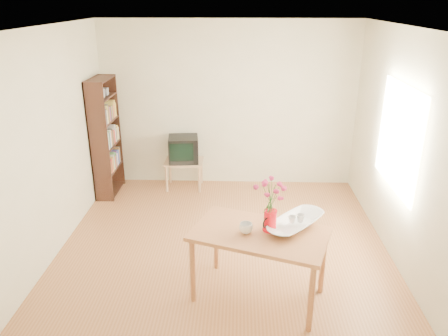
{
  "coord_description": "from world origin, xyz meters",
  "views": [
    {
      "loc": [
        0.17,
        -4.5,
        2.88
      ],
      "look_at": [
        0.0,
        0.3,
        1.0
      ],
      "focal_mm": 35.0,
      "sensor_mm": 36.0,
      "label": 1
    }
  ],
  "objects_px": {
    "pitcher": "(270,221)",
    "mug": "(246,228)",
    "table": "(260,240)",
    "bowl": "(297,205)",
    "television": "(184,148)"
  },
  "relations": [
    {
      "from": "television",
      "to": "mug",
      "type": "bearing_deg",
      "value": -77.71
    },
    {
      "from": "mug",
      "to": "bowl",
      "type": "relative_size",
      "value": 0.27
    },
    {
      "from": "table",
      "to": "pitcher",
      "type": "height_order",
      "value": "pitcher"
    },
    {
      "from": "table",
      "to": "television",
      "type": "height_order",
      "value": "television"
    },
    {
      "from": "mug",
      "to": "pitcher",
      "type": "bearing_deg",
      "value": -146.82
    },
    {
      "from": "table",
      "to": "bowl",
      "type": "bearing_deg",
      "value": 39.5
    },
    {
      "from": "bowl",
      "to": "table",
      "type": "bearing_deg",
      "value": -159.86
    },
    {
      "from": "table",
      "to": "mug",
      "type": "distance_m",
      "value": 0.2
    },
    {
      "from": "pitcher",
      "to": "mug",
      "type": "height_order",
      "value": "pitcher"
    },
    {
      "from": "pitcher",
      "to": "table",
      "type": "bearing_deg",
      "value": -119.98
    },
    {
      "from": "bowl",
      "to": "television",
      "type": "distance_m",
      "value": 3.01
    },
    {
      "from": "pitcher",
      "to": "bowl",
      "type": "bearing_deg",
      "value": 54.18
    },
    {
      "from": "table",
      "to": "pitcher",
      "type": "distance_m",
      "value": 0.22
    },
    {
      "from": "pitcher",
      "to": "mug",
      "type": "bearing_deg",
      "value": -129.36
    },
    {
      "from": "pitcher",
      "to": "television",
      "type": "relative_size",
      "value": 0.44
    }
  ]
}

